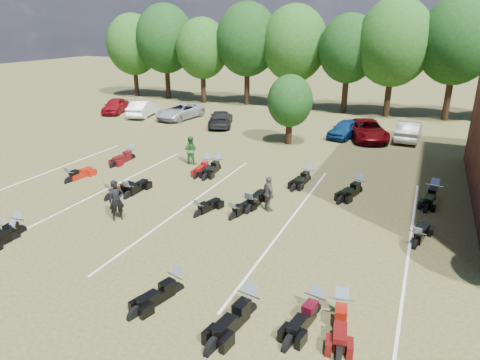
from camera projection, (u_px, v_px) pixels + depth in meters
The scene contains 34 objects.
ground at pixel (218, 243), 17.00m from camera, with size 160.00×160.00×0.00m, color brown.
car_0 at pixel (115, 106), 41.50m from camera, with size 1.69×4.20×1.43m, color maroon.
car_1 at pixel (143, 108), 39.98m from camera, with size 1.59×4.56×1.50m, color silver.
car_2 at pixel (180, 111), 38.94m from camera, with size 2.34×5.08×1.41m, color #999BA2.
car_3 at pixel (221, 119), 36.11m from camera, with size 1.86×4.57×1.33m, color black.
car_4 at pixel (345, 129), 32.56m from camera, with size 1.57×3.90×1.33m, color navy.
car_5 at pixel (409, 131), 31.72m from camera, with size 1.55×4.46×1.47m, color #A4A39F.
car_6 at pixel (367, 130), 31.97m from camera, with size 2.41×5.24×1.46m, color #5B050A.
person_black at pixel (116, 200), 18.70m from camera, with size 0.67×0.44×1.84m, color black.
person_green at pixel (190, 150), 26.32m from camera, with size 0.85×0.67×1.76m, color #266425.
person_grey at pixel (269, 194), 19.62m from camera, with size 1.00×0.42×1.70m, color #56504A.
motorcycle_0 at pixel (0, 236), 17.51m from camera, with size 0.65×2.03×1.13m, color black, non-canonical shape.
motorcycle_1 at pixel (13, 239), 17.25m from camera, with size 0.68×2.13×1.19m, color black, non-canonical shape.
motorcycle_2 at pixel (20, 233), 17.75m from camera, with size 0.77×2.41×1.34m, color black, non-canonical shape.
motorcycle_3 at pixel (176, 292), 13.87m from camera, with size 0.71×2.22×1.24m, color black, non-canonical shape.
motorcycle_4 at pixel (249, 314), 12.82m from camera, with size 0.80×2.51×1.40m, color black, non-canonical shape.
motorcycle_5 at pixel (314, 314), 12.82m from camera, with size 0.73×2.30×1.28m, color black, non-canonical shape.
motorcycle_6 at pixel (340, 318), 12.66m from camera, with size 0.76×2.39×1.33m, color #4F0C0B, non-canonical shape.
motorcycle_7 at pixel (70, 182), 23.49m from camera, with size 0.71×2.23×1.24m, color #A0180B, non-canonical shape.
motorcycle_8 at pixel (110, 199), 21.21m from camera, with size 0.71×2.24×1.25m, color black, non-canonical shape.
motorcycle_9 at pixel (128, 197), 21.44m from camera, with size 0.72×2.25×1.26m, color black, non-canonical shape.
motorcycle_10 at pixel (233, 218), 19.11m from camera, with size 0.65×2.04×1.14m, color black, non-canonical shape.
motorcycle_11 at pixel (199, 216), 19.38m from camera, with size 0.65×2.03×1.13m, color black, non-canonical shape.
motorcycle_12 at pixel (249, 212), 19.81m from camera, with size 0.78×2.45×1.37m, color black, non-canonical shape.
motorcycle_13 at pixel (415, 246), 16.71m from camera, with size 0.69×2.17×1.21m, color black, non-canonical shape.
motorcycle_14 at pixel (131, 159), 27.52m from camera, with size 0.77×2.42×1.35m, color #4D0B0E, non-canonical shape.
motorcycle_15 at pixel (207, 169), 25.62m from camera, with size 0.72×2.25×1.25m, color maroon, non-canonical shape.
motorcycle_16 at pixel (218, 170), 25.48m from camera, with size 0.78×2.45×1.37m, color black, non-canonical shape.
motorcycle_18 at pixel (307, 181), 23.71m from camera, with size 0.76×2.39×1.33m, color black, non-canonical shape.
motorcycle_19 at pixel (358, 193), 22.04m from camera, with size 0.79×2.48×1.38m, color black, non-canonical shape.
motorcycle_20 at pixel (432, 198), 21.33m from camera, with size 0.80×2.52×1.41m, color black, non-canonical shape.
tree_line at pixel (345, 45), 40.15m from camera, with size 56.00×6.00×9.79m.
young_tree_midfield at pixel (290, 101), 30.02m from camera, with size 3.20×3.20×4.70m.
parking_lines at pixel (190, 203), 20.71m from camera, with size 20.10×14.00×0.01m.
Camera 1 is at (6.87, -13.48, 8.18)m, focal length 32.00 mm.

